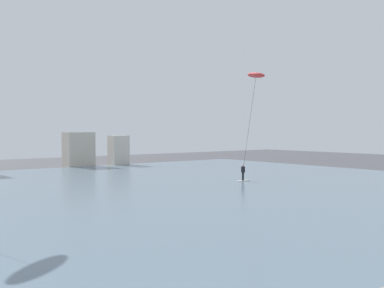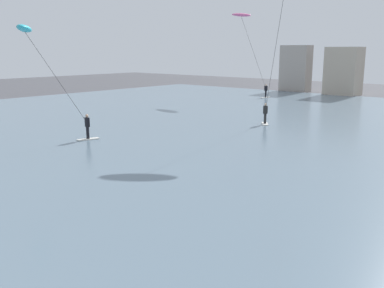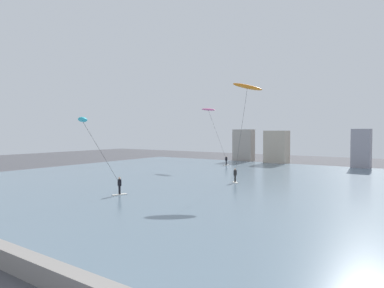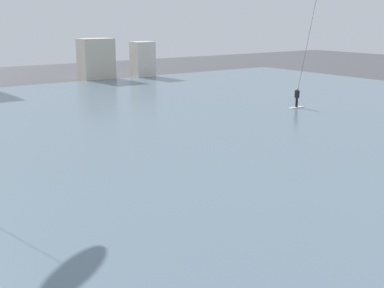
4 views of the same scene
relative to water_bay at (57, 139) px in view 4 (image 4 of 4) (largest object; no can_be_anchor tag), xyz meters
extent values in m
cube|color=slate|center=(0.00, 0.00, 0.00)|extent=(84.00, 52.00, 0.10)
cube|color=beige|center=(15.37, 27.16, 2.39)|extent=(3.94, 2.62, 4.89)
cube|color=beige|center=(21.17, 26.08, 2.14)|extent=(2.57, 2.13, 4.38)
cube|color=silver|center=(20.13, -0.98, 0.08)|extent=(1.42, 0.52, 0.06)
cylinder|color=black|center=(20.13, -0.98, 0.50)|extent=(0.20, 0.20, 0.78)
cube|color=black|center=(20.13, -0.98, 1.19)|extent=(0.24, 0.35, 0.60)
sphere|color=tan|center=(20.13, -0.98, 1.60)|extent=(0.20, 0.20, 0.20)
cylinder|color=#333333|center=(19.78, -2.16, 5.63)|extent=(0.74, 2.41, 8.98)
camera|label=1|loc=(-11.37, -32.53, 5.07)|focal=41.78mm
camera|label=2|loc=(8.32, -28.94, 5.67)|focal=40.07mm
camera|label=3|loc=(7.81, -33.76, 5.81)|focal=30.43mm
camera|label=4|loc=(-10.75, -29.54, 7.39)|focal=47.25mm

